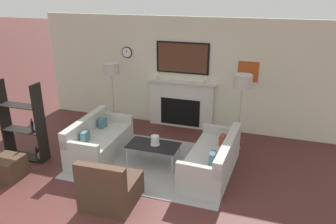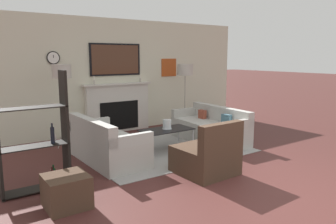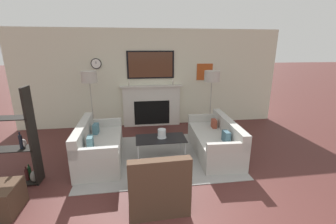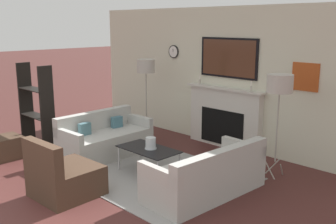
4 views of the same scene
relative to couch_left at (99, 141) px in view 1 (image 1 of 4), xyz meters
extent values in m
cube|color=beige|center=(1.22, 2.11, 1.06)|extent=(7.45, 0.07, 2.70)
cube|color=beige|center=(1.22, 2.00, 0.28)|extent=(1.62, 0.16, 1.14)
cube|color=black|center=(1.22, 1.91, 0.11)|extent=(1.00, 0.01, 0.69)
cube|color=beige|center=(1.22, 1.98, 0.87)|extent=(1.74, 0.22, 0.04)
cylinder|color=#B2AD9E|center=(0.61, 1.95, 0.94)|extent=(0.04, 0.04, 0.10)
cylinder|color=white|center=(0.61, 1.95, 1.04)|extent=(0.03, 0.03, 0.09)
cylinder|color=#B2AD9E|center=(1.82, 1.95, 0.94)|extent=(0.04, 0.04, 0.10)
cylinder|color=white|center=(1.82, 1.95, 1.04)|extent=(0.03, 0.03, 0.09)
cube|color=black|center=(1.22, 2.07, 1.45)|extent=(1.30, 0.04, 0.76)
cube|color=#4C2D1E|center=(1.22, 2.05, 1.45)|extent=(1.21, 0.01, 0.68)
cylinder|color=black|center=(-0.24, 2.06, 1.50)|extent=(0.28, 0.02, 0.28)
cylinder|color=silver|center=(-0.24, 2.05, 1.50)|extent=(0.24, 0.00, 0.24)
cube|color=black|center=(-0.24, 2.05, 1.53)|extent=(0.01, 0.00, 0.06)
cube|color=#A9461A|center=(2.77, 2.07, 1.23)|extent=(0.46, 0.02, 0.46)
cube|color=gray|center=(1.22, 0.00, -0.29)|extent=(3.05, 2.25, 0.01)
cube|color=#ADACA5|center=(0.04, 0.00, -0.07)|extent=(0.84, 1.68, 0.45)
cube|color=#ADACA5|center=(-0.28, -0.01, 0.33)|extent=(0.20, 1.66, 0.34)
cube|color=#AFAEA9|center=(0.02, 0.78, 0.25)|extent=(0.80, 0.12, 0.18)
cube|color=#ADAFA9|center=(0.06, -0.78, 0.25)|extent=(0.80, 0.12, 0.18)
cube|color=#416A79|center=(-0.09, 0.36, 0.26)|extent=(0.11, 0.21, 0.21)
cube|color=slate|center=(-0.07, -0.37, 0.27)|extent=(0.11, 0.22, 0.22)
cube|color=#ADACA5|center=(2.39, 0.00, -0.08)|extent=(0.87, 1.85, 0.43)
cube|color=#ADACA5|center=(2.70, -0.01, 0.29)|extent=(0.25, 1.82, 0.31)
cube|color=#AEA9A2|center=(2.35, -0.86, 0.23)|extent=(0.78, 0.14, 0.18)
cube|color=#AAA8A1|center=(2.43, 0.86, 0.23)|extent=(0.78, 0.14, 0.18)
cube|color=#3B5C6B|center=(2.49, -0.41, 0.25)|extent=(0.11, 0.22, 0.21)
cube|color=brown|center=(2.53, 0.40, 0.24)|extent=(0.12, 0.20, 0.19)
cube|color=#443023|center=(1.03, -1.40, -0.08)|extent=(0.85, 0.86, 0.42)
cube|color=#443023|center=(1.05, -1.75, 0.35)|extent=(0.82, 0.17, 0.43)
cube|color=black|center=(1.25, -0.04, 0.13)|extent=(1.01, 0.55, 0.02)
cylinder|color=#B7B7BC|center=(0.78, -0.28, -0.09)|extent=(0.02, 0.02, 0.41)
cylinder|color=#B7B7BC|center=(1.71, -0.28, -0.09)|extent=(0.02, 0.02, 0.41)
cylinder|color=#B7B7BC|center=(0.78, 0.20, -0.09)|extent=(0.02, 0.02, 0.41)
cylinder|color=#B7B7BC|center=(1.71, 0.20, -0.09)|extent=(0.02, 0.02, 0.41)
cylinder|color=silver|center=(1.27, -0.01, 0.23)|extent=(0.17, 0.17, 0.18)
cylinder|color=silver|center=(1.27, -0.01, 0.19)|extent=(0.09, 0.09, 0.10)
cylinder|color=silver|center=(1.27, -0.01, 0.14)|extent=(0.19, 0.19, 0.01)
cylinder|color=#9E998E|center=(-0.20, 1.35, -0.16)|extent=(0.09, 0.23, 0.26)
cylinder|color=#9E998E|center=(-0.39, 1.39, -0.16)|extent=(0.17, 0.19, 0.26)
cylinder|color=#9E998E|center=(-0.33, 1.21, -0.16)|extent=(0.23, 0.07, 0.26)
cylinder|color=#9E998E|center=(-0.31, 1.32, 0.53)|extent=(0.02, 0.02, 1.14)
cylinder|color=#B2ADA3|center=(-0.31, 1.32, 1.24)|extent=(0.37, 0.37, 0.27)
cylinder|color=#9E998E|center=(2.85, 1.35, -0.17)|extent=(0.09, 0.23, 0.26)
cylinder|color=#9E998E|center=(2.66, 1.39, -0.17)|extent=(0.17, 0.19, 0.26)
cylinder|color=#9E998E|center=(2.72, 1.21, -0.17)|extent=(0.23, 0.07, 0.26)
cylinder|color=#9E998E|center=(2.74, 1.32, 0.51)|extent=(0.02, 0.02, 1.11)
cylinder|color=#B2ADA3|center=(2.74, 1.32, 1.20)|extent=(0.40, 0.40, 0.28)
cube|color=black|center=(-1.75, -0.62, 0.53)|extent=(0.04, 0.28, 1.64)
cube|color=black|center=(-0.89, -0.62, 0.53)|extent=(0.04, 0.28, 1.64)
cube|color=black|center=(-1.32, -0.62, -0.26)|extent=(0.90, 0.28, 0.02)
cube|color=black|center=(-1.32, -0.62, 0.34)|extent=(0.90, 0.28, 0.01)
cube|color=black|center=(-1.32, -0.62, 0.86)|extent=(0.90, 0.28, 0.02)
ellipsoid|color=gray|center=(-0.96, -0.68, -0.16)|extent=(0.11, 0.11, 0.19)
cylinder|color=black|center=(-1.07, -0.64, 0.46)|extent=(0.05, 0.05, 0.23)
cylinder|color=black|center=(-1.07, -0.64, 0.60)|extent=(0.02, 0.02, 0.06)
ellipsoid|color=silver|center=(-1.06, -0.61, 0.42)|extent=(0.09, 0.09, 0.14)
cylinder|color=#3D1919|center=(-1.10, -0.61, -0.15)|extent=(0.05, 0.05, 0.20)
cylinder|color=#3D1919|center=(-1.10, -0.61, -0.02)|extent=(0.02, 0.02, 0.05)
cylinder|color=#194223|center=(-1.07, -0.57, -0.15)|extent=(0.05, 0.05, 0.22)
cylinder|color=#194223|center=(-1.07, -0.57, -0.01)|extent=(0.02, 0.02, 0.05)
cube|color=#443023|center=(-1.13, -1.34, -0.09)|extent=(0.50, 0.50, 0.40)
camera|label=1|loc=(3.34, -5.43, 3.02)|focal=35.00mm
camera|label=2|loc=(-2.27, -5.14, 1.53)|focal=35.00mm
camera|label=3|loc=(0.79, -4.27, 1.92)|focal=24.00mm
camera|label=4|loc=(5.71, -4.06, 2.09)|focal=42.00mm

